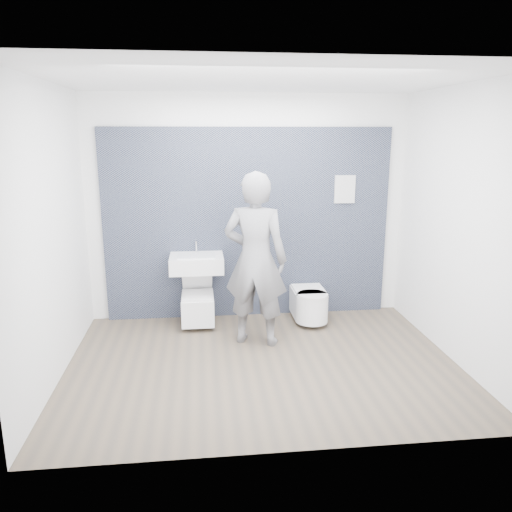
{
  "coord_description": "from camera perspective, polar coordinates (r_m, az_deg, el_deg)",
  "views": [
    {
      "loc": [
        -0.6,
        -4.73,
        2.32
      ],
      "look_at": [
        0.0,
        0.6,
        1.0
      ],
      "focal_mm": 35.0,
      "sensor_mm": 36.0,
      "label": 1
    }
  ],
  "objects": [
    {
      "name": "tile_wall",
      "position": [
        6.64,
        -0.85,
        -6.61
      ],
      "size": [
        3.6,
        0.06,
        2.4
      ],
      "primitive_type": "cube",
      "color": "black",
      "rests_on": "ground"
    },
    {
      "name": "info_placard",
      "position": [
        6.82,
        9.53,
        -6.25
      ],
      "size": [
        0.26,
        0.03,
        0.35
      ],
      "primitive_type": "cube",
      "color": "white",
      "rests_on": "ground"
    },
    {
      "name": "washbasin",
      "position": [
        6.12,
        -6.8,
        -0.78
      ],
      "size": [
        0.65,
        0.48,
        0.48
      ],
      "color": "white",
      "rests_on": "ground"
    },
    {
      "name": "visitor",
      "position": [
        5.48,
        -0.07,
        -0.42
      ],
      "size": [
        0.82,
        0.66,
        1.94
      ],
      "primitive_type": "imported",
      "rotation": [
        0.0,
        0.0,
        2.82
      ],
      "color": "slate",
      "rests_on": "ground"
    },
    {
      "name": "toilet_rounded",
      "position": [
        6.33,
        6.16,
        -5.48
      ],
      "size": [
        0.4,
        0.67,
        0.36
      ],
      "color": "white",
      "rests_on": "ground"
    },
    {
      "name": "room_shell",
      "position": [
        4.8,
        0.81,
        6.89
      ],
      "size": [
        4.0,
        4.0,
        4.0
      ],
      "color": "silver",
      "rests_on": "ground"
    },
    {
      "name": "toilet_square",
      "position": [
        6.24,
        -6.66,
        -5.67
      ],
      "size": [
        0.39,
        0.57,
        0.68
      ],
      "color": "white",
      "rests_on": "ground"
    },
    {
      "name": "ground",
      "position": [
        5.3,
        0.74,
        -12.13
      ],
      "size": [
        4.0,
        4.0,
        0.0
      ],
      "primitive_type": "plane",
      "color": "brown",
      "rests_on": "ground"
    }
  ]
}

